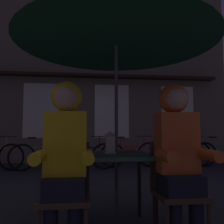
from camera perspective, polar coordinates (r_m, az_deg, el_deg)
The scene contains 14 objects.
cafe_table at distance 2.46m, azimuth 1.06°, elevation -12.37°, with size 0.72×0.72×0.74m.
patio_umbrella at distance 2.67m, azimuth 1.01°, elevation 19.49°, with size 2.10×2.10×2.31m.
lantern at distance 2.44m, azimuth -0.42°, elevation -7.17°, with size 0.11×0.11×0.23m.
chair_left at distance 2.10m, azimuth -11.18°, elevation -17.74°, with size 0.40×0.40×0.87m.
chair_right at distance 2.25m, azimuth 15.19°, elevation -16.80°, with size 0.40×0.40×0.87m.
person_left_hooded at distance 2.00m, azimuth -11.15°, elevation -8.10°, with size 0.45×0.56×1.40m.
person_right_hooded at distance 2.15m, azimuth 15.56°, elevation -7.76°, with size 0.45×0.56×1.40m.
shopfront_building at distance 8.09m, azimuth -8.19°, elevation 10.68°, with size 10.00×0.93×6.20m.
bicycle_second at distance 6.20m, azimuth -16.23°, elevation -10.16°, with size 1.67×0.29×0.84m.
bicycle_third at distance 6.13m, azimuth -6.78°, elevation -10.37°, with size 1.67×0.28×0.84m.
bicycle_fourth at distance 6.48m, azimuth 4.53°, elevation -10.07°, with size 1.68×0.20×0.84m.
bicycle_fifth at distance 6.66m, azimuth 17.04°, elevation -9.73°, with size 1.67×0.31×0.84m.
bicycle_furthest at distance 7.35m, azimuth 25.05°, elevation -9.00°, with size 1.68×0.20×0.84m.
book at distance 2.66m, azimuth 3.02°, elevation -9.31°, with size 0.20×0.14×0.02m, color olive.
Camera 1 is at (-0.33, -2.41, 0.97)m, focal length 37.89 mm.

